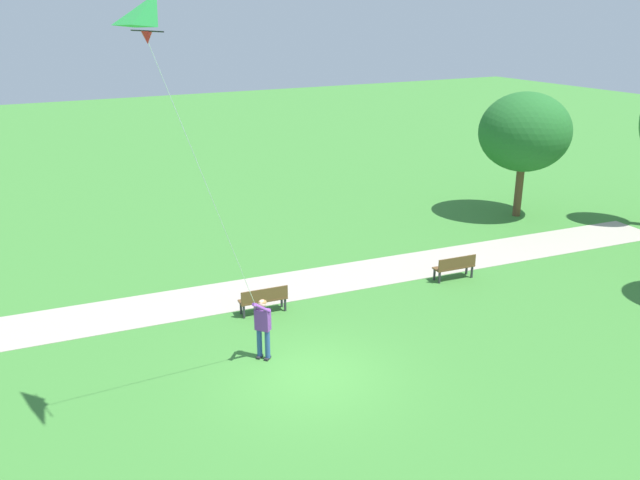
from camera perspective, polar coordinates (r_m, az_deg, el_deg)
ground_plane at (r=17.31m, az=-0.84°, el=-11.67°), size 120.00×120.00×0.00m
walkway_path at (r=22.48m, az=-2.59°, el=-4.02°), size 5.01×32.09×0.02m
person_kite_flyer at (r=17.62m, az=-5.03°, el=-7.26°), size 0.58×0.61×1.83m
flying_kite at (r=12.46m, az=-13.94°, el=17.87°), size 3.04×2.94×7.39m
park_bench_near_walkway at (r=20.39m, az=-4.93°, el=-5.08°), size 0.56×1.53×0.88m
park_bench_far_walkway at (r=23.30m, az=11.66°, el=-2.22°), size 0.56×1.53×0.88m
tree_behind_path at (r=30.62m, az=17.38°, el=8.94°), size 3.96×4.07×5.60m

